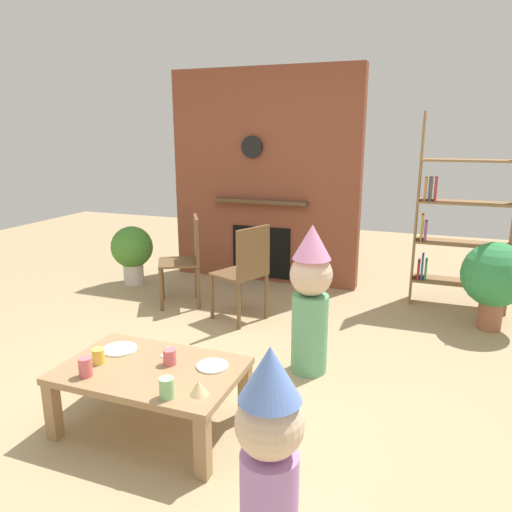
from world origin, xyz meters
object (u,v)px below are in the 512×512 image
paper_plate_front (212,366)px  child_with_cone_hat (269,456)px  child_in_pink (310,296)px  birthday_cake_slice (199,388)px  paper_cup_far_left (170,357)px  dining_chair_middle (246,268)px  coffee_table (151,376)px  paper_plate_rear (120,349)px  bookshelf (457,219)px  paper_cup_near_right (167,388)px  potted_plant_short (132,250)px  dining_chair_left (188,255)px  paper_cup_near_left (98,356)px  potted_plant_tall (495,277)px  paper_cup_center (85,367)px

paper_plate_front → child_with_cone_hat: (0.62, -0.79, 0.11)m
paper_plate_front → child_in_pink: 0.96m
birthday_cake_slice → paper_cup_far_left: bearing=142.2°
paper_plate_front → dining_chair_middle: bearing=104.7°
coffee_table → paper_plate_rear: bearing=157.0°
coffee_table → child_with_cone_hat: size_ratio=1.08×
bookshelf → child_in_pink: bookshelf is taller
paper_cup_near_right → potted_plant_short: potted_plant_short is taller
paper_plate_rear → paper_cup_near_right: bearing=-34.0°
bookshelf → dining_chair_left: bookshelf is taller
paper_cup_near_left → potted_plant_short: (-1.42, 2.40, -0.03)m
paper_plate_front → dining_chair_middle: size_ratio=0.21×
paper_plate_front → potted_plant_tall: potted_plant_tall is taller
paper_cup_near_left → child_in_pink: 1.47m
paper_plate_rear → dining_chair_left: dining_chair_left is taller
paper_cup_near_left → paper_cup_far_left: (0.40, 0.13, 0.00)m
coffee_table → potted_plant_short: 2.91m
potted_plant_tall → dining_chair_middle: bearing=-164.5°
paper_cup_center → paper_cup_far_left: 0.46m
paper_cup_center → paper_plate_front: 0.70m
coffee_table → child_with_cone_hat: bearing=-34.6°
paper_cup_near_left → paper_cup_near_right: size_ratio=0.83×
paper_cup_near_left → paper_cup_far_left: paper_cup_far_left is taller
dining_chair_left → child_with_cone_hat: bearing=93.9°
coffee_table → potted_plant_short: bearing=126.4°
potted_plant_tall → child_in_pink: bearing=-135.1°
child_with_cone_hat → potted_plant_tall: (1.06, 2.98, -0.02)m
bookshelf → potted_plant_tall: size_ratio=2.41×
paper_plate_front → child_with_cone_hat: child_with_cone_hat is taller
paper_cup_near_right → birthday_cake_slice: size_ratio=1.08×
dining_chair_left → potted_plant_short: bearing=-51.3°
coffee_table → potted_plant_tall: bearing=49.1°
paper_cup_center → child_in_pink: bearing=51.3°
paper_cup_center → potted_plant_short: size_ratio=0.16×
coffee_table → birthday_cake_slice: (0.40, -0.17, 0.10)m
paper_cup_center → child_in_pink: size_ratio=0.10×
paper_cup_far_left → paper_plate_front: size_ratio=0.49×
paper_cup_center → paper_cup_far_left: (0.37, 0.29, -0.01)m
paper_plate_rear → dining_chair_middle: (0.22, 1.61, 0.12)m
paper_plate_front → child_in_pink: (0.36, 0.88, 0.18)m
potted_plant_short → child_in_pink: bearing=-28.9°
bookshelf → birthday_cake_slice: bookshelf is taller
paper_cup_near_left → bookshelf: bearing=55.5°
paper_cup_near_left → child_with_cone_hat: (1.26, -0.60, 0.08)m
paper_cup_near_left → paper_plate_front: bearing=16.4°
paper_cup_far_left → potted_plant_tall: potted_plant_tall is taller
paper_cup_near_right → potted_plant_tall: bearing=55.7°
paper_cup_center → child_in_pink: 1.56m
paper_plate_rear → birthday_cake_slice: size_ratio=2.10×
paper_cup_far_left → paper_cup_near_right: bearing=-62.0°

